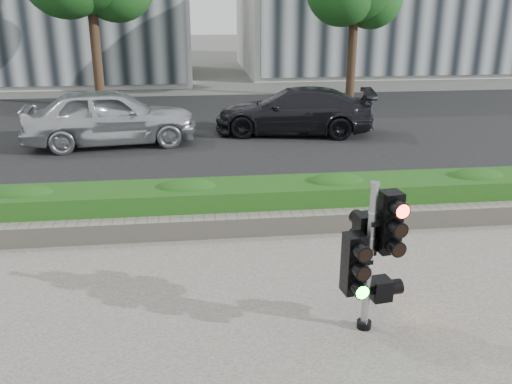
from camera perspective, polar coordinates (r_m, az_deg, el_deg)
The scene contains 8 objects.
ground at distance 7.68m, azimuth 2.09°, elevation -10.27°, with size 120.00×120.00×0.00m, color #51514C.
road at distance 17.04m, azimuth -3.04°, elevation 6.60°, with size 60.00×13.00×0.02m, color black.
curb at distance 10.48m, azimuth -0.52°, elevation -1.46°, with size 60.00×0.25×0.12m, color gray.
stone_wall at distance 9.28m, azimuth 0.32°, elevation -3.40°, with size 12.00×0.32×0.34m, color gray.
hedge at distance 9.82m, azimuth -0.14°, elevation -1.02°, with size 12.00×1.00×0.68m, color #357323.
traffic_signal at distance 6.49m, azimuth 11.97°, elevation -5.94°, with size 0.67×0.53×1.88m.
car_silver at distance 15.51m, azimuth -15.06°, elevation 7.69°, with size 1.86×4.63×1.58m, color #BABCC2.
car_dark at distance 16.39m, azimuth 4.00°, elevation 8.52°, with size 1.90×4.68×1.36m, color black.
Camera 1 is at (-1.05, -6.58, 3.81)m, focal length 38.00 mm.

